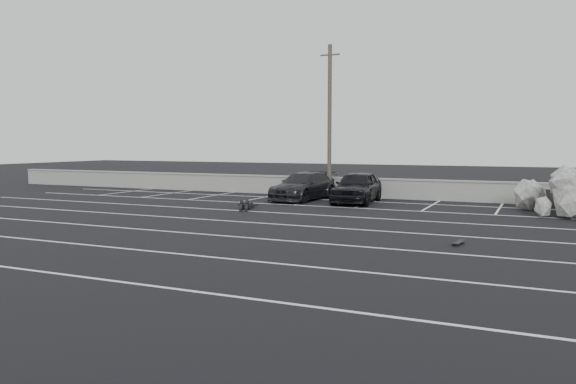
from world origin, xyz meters
The scene contains 9 objects.
ground centered at (0.00, 0.00, 0.00)m, with size 120.00×120.00×0.00m, color black.
seawall centered at (0.00, 14.00, 0.55)m, with size 50.00×0.45×1.06m.
stall_lines centered at (-0.08, 4.41, 0.00)m, with size 36.00×20.05×0.01m.
car_left centered at (0.44, 11.23, 0.78)m, with size 1.84×4.59×1.56m, color black.
car_right centered at (-2.52, 11.46, 0.71)m, with size 1.98×4.88×1.41m, color black.
utility_pole centered at (-1.74, 13.20, 4.11)m, with size 1.08×0.22×8.11m.
trash_bin centered at (9.10, 12.88, 0.42)m, with size 0.70×0.70×0.83m.
person centered at (-3.35, 6.90, 0.25)m, with size 1.82×2.68×0.50m, color black, non-canonical shape.
skateboard centered at (6.55, 1.45, 0.06)m, with size 0.28×0.70×0.08m.
Camera 1 is at (8.67, -15.13, 2.93)m, focal length 35.00 mm.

